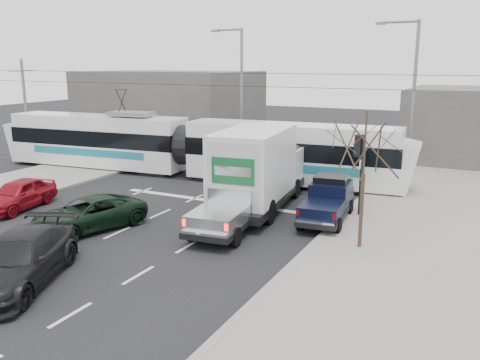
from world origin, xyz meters
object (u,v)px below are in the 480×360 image
at_px(silver_pickup, 233,204).
at_px(red_car, 18,194).
at_px(box_truck, 258,170).
at_px(navy_pickup, 328,200).
at_px(street_lamp_far, 239,87).
at_px(street_lamp_near, 410,94).
at_px(traffic_signal, 359,157).
at_px(green_car, 88,214).
at_px(bare_tree, 365,149).
at_px(tram, 187,146).
at_px(dark_car, 19,260).

bearing_deg(silver_pickup, red_car, -174.88).
relative_size(box_truck, navy_pickup, 1.71).
distance_m(street_lamp_far, silver_pickup, 15.23).
relative_size(street_lamp_near, navy_pickup, 1.93).
bearing_deg(traffic_signal, green_car, -145.12).
height_order(bare_tree, traffic_signal, bare_tree).
bearing_deg(tram, red_car, -113.58).
height_order(street_lamp_near, green_car, street_lamp_near).
bearing_deg(dark_car, red_car, 117.04).
relative_size(traffic_signal, dark_car, 0.66).
relative_size(box_truck, dark_car, 1.46).
distance_m(street_lamp_near, red_car, 20.88).
distance_m(bare_tree, silver_pickup, 6.08).
bearing_deg(traffic_signal, bare_tree, -74.24).
height_order(red_car, dark_car, dark_car).
distance_m(bare_tree, traffic_signal, 4.28).
distance_m(silver_pickup, green_car, 6.02).
distance_m(street_lamp_near, street_lamp_far, 11.67).
bearing_deg(traffic_signal, tram, 160.97).
bearing_deg(red_car, traffic_signal, 11.74).
xyz_separation_m(bare_tree, navy_pickup, (-2.13, 2.96, -2.85)).
relative_size(traffic_signal, red_car, 0.86).
height_order(tram, red_car, tram).
bearing_deg(street_lamp_far, silver_pickup, -64.17).
xyz_separation_m(box_truck, dark_car, (-3.18, -10.90, -1.11)).
bearing_deg(bare_tree, box_truck, 150.04).
distance_m(navy_pickup, red_car, 14.43).
relative_size(street_lamp_far, navy_pickup, 1.93).
bearing_deg(box_truck, bare_tree, -36.53).
distance_m(traffic_signal, street_lamp_far, 14.47).
bearing_deg(navy_pickup, tram, 149.11).
distance_m(box_truck, red_car, 11.37).
bearing_deg(bare_tree, street_lamp_near, 91.42).
height_order(street_lamp_near, silver_pickup, street_lamp_near).
bearing_deg(dark_car, silver_pickup, 43.83).
distance_m(navy_pickup, green_car, 10.20).
bearing_deg(street_lamp_near, bare_tree, -88.58).
xyz_separation_m(traffic_signal, box_truck, (-4.50, -0.75, -0.84)).
distance_m(traffic_signal, red_car, 15.86).
relative_size(tram, dark_car, 4.61).
height_order(traffic_signal, street_lamp_near, street_lamp_near).
relative_size(traffic_signal, navy_pickup, 0.77).
height_order(bare_tree, dark_car, bare_tree).
bearing_deg(tram, navy_pickup, -30.90).
relative_size(silver_pickup, navy_pickup, 1.25).
relative_size(green_car, red_car, 1.15).
height_order(bare_tree, green_car, bare_tree).
distance_m(green_car, dark_car, 5.34).
relative_size(street_lamp_far, box_truck, 1.13).
height_order(bare_tree, street_lamp_near, street_lamp_near).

